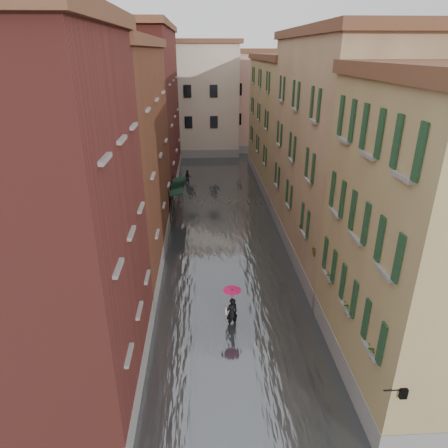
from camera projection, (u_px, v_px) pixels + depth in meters
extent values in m
plane|color=#5C5C5F|center=(238.00, 343.00, 18.32)|extent=(120.00, 120.00, 0.00)
cube|color=#474C4F|center=(223.00, 226.00, 30.18)|extent=(10.00, 60.00, 0.20)
cube|color=maroon|center=(41.00, 237.00, 13.54)|extent=(6.00, 8.00, 13.00)
cube|color=brown|center=(109.00, 162.00, 23.70)|extent=(6.00, 14.00, 12.50)
cube|color=maroon|center=(142.00, 112.00, 37.12)|extent=(6.00, 16.00, 14.00)
cube|color=#92744B|center=(436.00, 247.00, 14.54)|extent=(6.00, 8.00, 11.50)
cube|color=tan|center=(341.00, 154.00, 24.31)|extent=(6.00, 14.00, 13.00)
cube|color=#92744B|center=(290.00, 125.00, 38.33)|extent=(6.00, 16.00, 11.50)
cube|color=beige|center=(189.00, 100.00, 50.33)|extent=(12.00, 9.00, 13.00)
cube|color=tan|center=(257.00, 102.00, 52.82)|extent=(10.00, 9.00, 12.00)
cube|color=black|center=(177.00, 188.00, 30.76)|extent=(1.09, 3.26, 0.31)
cylinder|color=black|center=(170.00, 210.00, 29.71)|extent=(0.06, 0.06, 2.80)
cylinder|color=black|center=(173.00, 195.00, 32.69)|extent=(0.06, 0.06, 2.80)
cube|color=black|center=(178.00, 183.00, 31.90)|extent=(1.09, 3.00, 0.31)
cylinder|color=black|center=(171.00, 203.00, 30.96)|extent=(0.06, 0.06, 2.80)
cylinder|color=black|center=(174.00, 191.00, 33.71)|extent=(0.06, 0.06, 2.80)
cylinder|color=black|center=(393.00, 390.00, 11.80)|extent=(0.60, 0.05, 0.05)
cube|color=black|center=(403.00, 392.00, 11.85)|extent=(0.22, 0.22, 0.35)
cube|color=beige|center=(403.00, 392.00, 11.85)|extent=(0.14, 0.14, 0.24)
cube|color=#985831|center=(375.00, 353.00, 13.19)|extent=(0.22, 0.85, 0.18)
imported|color=#265926|center=(377.00, 342.00, 13.02)|extent=(0.59, 0.51, 0.66)
cube|color=#985831|center=(350.00, 309.00, 15.42)|extent=(0.22, 0.85, 0.18)
imported|color=#265926|center=(351.00, 300.00, 15.25)|extent=(0.59, 0.51, 0.66)
cube|color=#985831|center=(332.00, 278.00, 17.49)|extent=(0.22, 0.85, 0.18)
imported|color=#265926|center=(333.00, 270.00, 17.33)|extent=(0.59, 0.51, 0.66)
cube|color=#985831|center=(317.00, 252.00, 19.77)|extent=(0.22, 0.85, 0.18)
imported|color=#265926|center=(318.00, 244.00, 19.60)|extent=(0.59, 0.51, 0.66)
cube|color=#985831|center=(303.00, 229.00, 22.33)|extent=(0.22, 0.85, 0.18)
imported|color=#265926|center=(304.00, 222.00, 22.16)|extent=(0.59, 0.51, 0.66)
imported|color=black|center=(232.00, 313.00, 19.09)|extent=(0.68, 0.56, 1.60)
cube|color=beige|center=(226.00, 309.00, 19.07)|extent=(0.08, 0.30, 0.38)
cylinder|color=black|center=(232.00, 303.00, 18.87)|extent=(0.02, 0.02, 1.00)
cone|color=#DB0E53|center=(232.00, 293.00, 18.65)|extent=(0.88, 0.88, 0.28)
imported|color=black|center=(188.00, 178.00, 39.47)|extent=(0.82, 0.70, 1.48)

